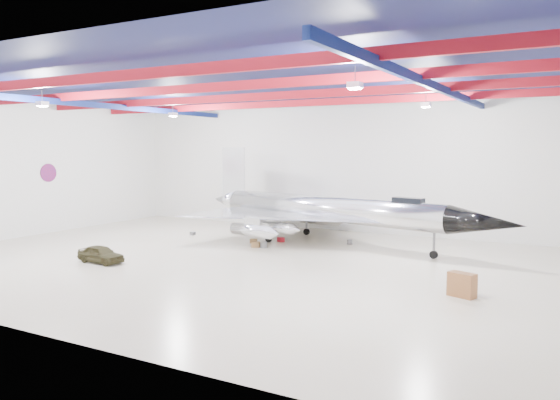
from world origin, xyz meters
The scene contains 15 objects.
floor centered at (0.00, 0.00, 0.00)m, with size 40.00×40.00×0.00m, color #C3B79B.
wall_back centered at (0.00, 15.00, 5.50)m, with size 40.00×40.00×0.00m, color silver.
wall_left centered at (-20.00, 0.00, 5.50)m, with size 30.00×30.00×0.00m, color silver.
ceiling centered at (0.00, 0.00, 11.00)m, with size 40.00×40.00×0.00m, color #0A0F38.
ceiling_structure centered at (0.00, 0.00, 10.32)m, with size 39.50×29.50×1.08m.
wall_roundel centered at (-19.94, 2.00, 5.00)m, with size 1.50×1.50×0.10m, color #B21414.
jet_aircraft centered at (2.36, 8.31, 2.33)m, with size 25.82×17.54×7.10m.
jeep centered at (-7.03, -4.56, 0.54)m, with size 1.28×3.19×1.09m, color #35311A.
desk centered at (13.89, -1.79, 0.58)m, with size 1.27×0.63×1.16m, color brown.
crate_ply centered at (-2.50, 5.94, 0.16)m, with size 0.45×0.36×0.31m, color olive.
toolbox_red centered at (-1.01, 7.45, 0.17)m, with size 0.48×0.38×0.34m, color #A9101E.
engine_drum centered at (-0.85, 4.63, 0.21)m, with size 0.46×0.46×0.42m, color #59595B.
crate_small centered at (-8.81, 6.76, 0.14)m, with size 0.39×0.31×0.27m, color #59595B.
oil_barrel centered at (-1.45, 4.55, 0.20)m, with size 0.56×0.45×0.39m, color olive.
spares_box centered at (3.96, 8.90, 0.18)m, with size 0.40×0.40×0.36m, color #59595B.
Camera 1 is at (18.59, -28.11, 7.03)m, focal length 35.00 mm.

